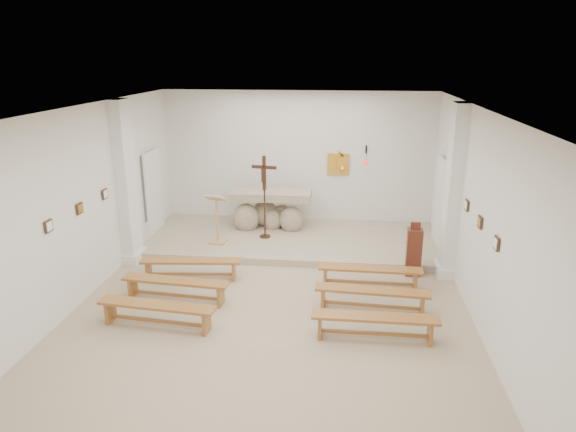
# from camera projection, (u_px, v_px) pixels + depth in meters

# --- Properties ---
(ground) EXTENTS (7.00, 10.00, 0.00)m
(ground) POSITION_uv_depth(u_px,v_px,m) (271.00, 310.00, 9.13)
(ground) COLOR tan
(ground) RESTS_ON ground
(wall_left) EXTENTS (0.02, 10.00, 3.50)m
(wall_left) POSITION_uv_depth(u_px,v_px,m) (73.00, 210.00, 8.98)
(wall_left) COLOR silver
(wall_left) RESTS_ON ground
(wall_right) EXTENTS (0.02, 10.00, 3.50)m
(wall_right) POSITION_uv_depth(u_px,v_px,m) (484.00, 224.00, 8.23)
(wall_right) COLOR silver
(wall_right) RESTS_ON ground
(wall_back) EXTENTS (7.00, 0.02, 3.50)m
(wall_back) POSITION_uv_depth(u_px,v_px,m) (298.00, 159.00, 13.34)
(wall_back) COLOR silver
(wall_back) RESTS_ON ground
(ceiling) EXTENTS (7.00, 10.00, 0.02)m
(ceiling) POSITION_uv_depth(u_px,v_px,m) (268.00, 112.00, 8.08)
(ceiling) COLOR silver
(ceiling) RESTS_ON wall_back
(sanctuary_platform) EXTENTS (6.98, 3.00, 0.15)m
(sanctuary_platform) POSITION_uv_depth(u_px,v_px,m) (292.00, 239.00, 12.43)
(sanctuary_platform) COLOR #B4A68B
(sanctuary_platform) RESTS_ON ground
(pilaster_left) EXTENTS (0.26, 0.55, 3.50)m
(pilaster_left) POSITION_uv_depth(u_px,v_px,m) (126.00, 183.00, 10.87)
(pilaster_left) COLOR white
(pilaster_left) RESTS_ON ground
(pilaster_right) EXTENTS (0.26, 0.55, 3.50)m
(pilaster_right) POSITION_uv_depth(u_px,v_px,m) (453.00, 192.00, 10.14)
(pilaster_right) COLOR white
(pilaster_right) RESTS_ON ground
(gold_wall_relief) EXTENTS (0.55, 0.04, 0.55)m
(gold_wall_relief) POSITION_uv_depth(u_px,v_px,m) (338.00, 164.00, 13.22)
(gold_wall_relief) COLOR gold
(gold_wall_relief) RESTS_ON wall_back
(sanctuary_lamp) EXTENTS (0.11, 0.36, 0.44)m
(sanctuary_lamp) POSITION_uv_depth(u_px,v_px,m) (366.00, 161.00, 12.86)
(sanctuary_lamp) COLOR black
(sanctuary_lamp) RESTS_ON wall_back
(station_frame_left_front) EXTENTS (0.03, 0.20, 0.20)m
(station_frame_left_front) POSITION_uv_depth(u_px,v_px,m) (49.00, 226.00, 8.23)
(station_frame_left_front) COLOR #3D291B
(station_frame_left_front) RESTS_ON wall_left
(station_frame_left_mid) EXTENTS (0.03, 0.20, 0.20)m
(station_frame_left_mid) POSITION_uv_depth(u_px,v_px,m) (80.00, 208.00, 9.18)
(station_frame_left_mid) COLOR #3D291B
(station_frame_left_mid) RESTS_ON wall_left
(station_frame_left_rear) EXTENTS (0.03, 0.20, 0.20)m
(station_frame_left_rear) POSITION_uv_depth(u_px,v_px,m) (105.00, 194.00, 10.13)
(station_frame_left_rear) COLOR #3D291B
(station_frame_left_rear) RESTS_ON wall_left
(station_frame_right_front) EXTENTS (0.03, 0.20, 0.20)m
(station_frame_right_front) POSITION_uv_depth(u_px,v_px,m) (496.00, 243.00, 7.48)
(station_frame_right_front) COLOR #3D291B
(station_frame_right_front) RESTS_ON wall_right
(station_frame_right_mid) EXTENTS (0.03, 0.20, 0.20)m
(station_frame_right_mid) POSITION_uv_depth(u_px,v_px,m) (480.00, 222.00, 8.43)
(station_frame_right_mid) COLOR #3D291B
(station_frame_right_mid) RESTS_ON wall_right
(station_frame_right_rear) EXTENTS (0.03, 0.20, 0.20)m
(station_frame_right_rear) POSITION_uv_depth(u_px,v_px,m) (467.00, 205.00, 9.38)
(station_frame_right_rear) COLOR #3D291B
(station_frame_right_rear) RESTS_ON wall_right
(radiator_left) EXTENTS (0.10, 0.85, 0.52)m
(radiator_left) POSITION_uv_depth(u_px,v_px,m) (142.00, 237.00, 11.98)
(radiator_left) COLOR silver
(radiator_left) RESTS_ON ground
(radiator_right) EXTENTS (0.10, 0.85, 0.52)m
(radiator_right) POSITION_uv_depth(u_px,v_px,m) (443.00, 250.00, 11.24)
(radiator_right) COLOR silver
(radiator_right) RESTS_ON ground
(altar) EXTENTS (2.04, 0.94, 1.04)m
(altar) POSITION_uv_depth(u_px,v_px,m) (270.00, 212.00, 12.95)
(altar) COLOR #B8AB8C
(altar) RESTS_ON sanctuary_platform
(lectern) EXTENTS (0.47, 0.42, 1.19)m
(lectern) POSITION_uv_depth(u_px,v_px,m) (217.00, 219.00, 11.82)
(lectern) COLOR tan
(lectern) RESTS_ON sanctuary_platform
(crucifix_stand) EXTENTS (0.60, 0.26, 1.98)m
(crucifix_stand) POSITION_uv_depth(u_px,v_px,m) (264.00, 191.00, 12.02)
(crucifix_stand) COLOR #382212
(crucifix_stand) RESTS_ON sanctuary_platform
(potted_plant) EXTENTS (0.55, 0.50, 0.53)m
(potted_plant) POSITION_uv_depth(u_px,v_px,m) (279.00, 217.00, 13.03)
(potted_plant) COLOR #2F5B24
(potted_plant) RESTS_ON sanctuary_platform
(donation_pedestal) EXTENTS (0.32, 0.32, 1.14)m
(donation_pedestal) POSITION_uv_depth(u_px,v_px,m) (414.00, 252.00, 10.49)
(donation_pedestal) COLOR #512317
(donation_pedestal) RESTS_ON ground
(bench_left_front) EXTENTS (2.02, 0.52, 0.42)m
(bench_left_front) POSITION_uv_depth(u_px,v_px,m) (191.00, 265.00, 10.31)
(bench_left_front) COLOR #9C642D
(bench_left_front) RESTS_ON ground
(bench_right_front) EXTENTS (2.00, 0.35, 0.42)m
(bench_right_front) POSITION_uv_depth(u_px,v_px,m) (370.00, 273.00, 9.93)
(bench_right_front) COLOR #9C642D
(bench_right_front) RESTS_ON ground
(bench_left_second) EXTENTS (2.02, 0.49, 0.42)m
(bench_left_second) POSITION_uv_depth(u_px,v_px,m) (176.00, 285.00, 9.40)
(bench_left_second) COLOR #9C642D
(bench_left_second) RESTS_ON ground
(bench_right_second) EXTENTS (2.02, 0.43, 0.42)m
(bench_right_second) POSITION_uv_depth(u_px,v_px,m) (372.00, 295.00, 9.02)
(bench_right_second) COLOR #9C642D
(bench_right_second) RESTS_ON ground
(bench_left_third) EXTENTS (2.02, 0.51, 0.42)m
(bench_left_third) POSITION_uv_depth(u_px,v_px,m) (157.00, 310.00, 8.49)
(bench_left_third) COLOR #9C642D
(bench_left_third) RESTS_ON ground
(bench_right_third) EXTENTS (2.00, 0.32, 0.42)m
(bench_right_third) POSITION_uv_depth(u_px,v_px,m) (375.00, 322.00, 8.10)
(bench_right_third) COLOR #9C642D
(bench_right_third) RESTS_ON ground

